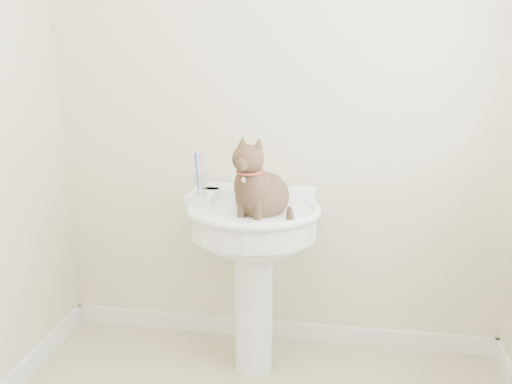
% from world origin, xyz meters
% --- Properties ---
extents(wall_back, '(2.20, 0.00, 2.50)m').
position_xyz_m(wall_back, '(0.00, 1.10, 1.25)').
color(wall_back, beige).
rests_on(wall_back, ground).
extents(baseboard_back, '(2.20, 0.02, 0.09)m').
position_xyz_m(baseboard_back, '(0.00, 1.09, 0.04)').
color(baseboard_back, white).
rests_on(baseboard_back, floor).
extents(pedestal_sink, '(0.61, 0.59, 0.83)m').
position_xyz_m(pedestal_sink, '(-0.07, 0.81, 0.65)').
color(pedestal_sink, white).
rests_on(pedestal_sink, floor).
extents(faucet, '(0.28, 0.12, 0.14)m').
position_xyz_m(faucet, '(-0.07, 0.96, 0.87)').
color(faucet, silver).
rests_on(faucet, pedestal_sink).
extents(soap_bar, '(0.09, 0.06, 0.03)m').
position_xyz_m(soap_bar, '(-0.01, 1.04, 0.85)').
color(soap_bar, gold).
rests_on(soap_bar, pedestal_sink).
extents(toothbrush_cup, '(0.07, 0.07, 0.18)m').
position_xyz_m(toothbrush_cup, '(-0.32, 0.84, 0.88)').
color(toothbrush_cup, silver).
rests_on(toothbrush_cup, pedestal_sink).
extents(cat, '(0.25, 0.32, 0.46)m').
position_xyz_m(cat, '(-0.04, 0.74, 0.89)').
color(cat, brown).
rests_on(cat, pedestal_sink).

